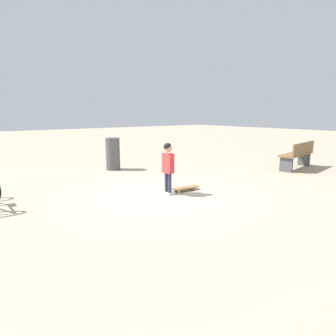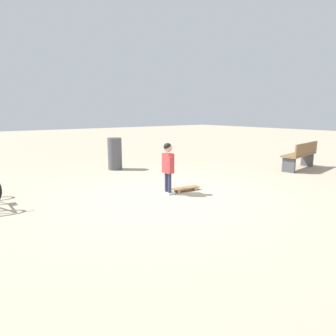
{
  "view_description": "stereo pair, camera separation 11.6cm",
  "coord_description": "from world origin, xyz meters",
  "views": [
    {
      "loc": [
        -4.68,
        3.56,
        1.66
      ],
      "look_at": [
        -0.04,
        -0.09,
        0.55
      ],
      "focal_mm": 31.71,
      "sensor_mm": 36.0,
      "label": 1
    },
    {
      "loc": [
        -4.75,
        3.47,
        1.66
      ],
      "look_at": [
        -0.04,
        -0.09,
        0.55
      ],
      "focal_mm": 31.71,
      "sensor_mm": 36.0,
      "label": 2
    }
  ],
  "objects": [
    {
      "name": "ground_plane",
      "position": [
        0.0,
        0.0,
        0.0
      ],
      "size": [
        50.0,
        50.0,
        0.0
      ],
      "primitive_type": "plane",
      "color": "tan"
    },
    {
      "name": "child_person",
      "position": [
        -0.04,
        -0.09,
        0.66
      ],
      "size": [
        0.37,
        0.23,
        1.06
      ],
      "color": "#2D3351",
      "rests_on": "ground"
    },
    {
      "name": "skateboard",
      "position": [
        -0.05,
        -0.56,
        0.06
      ],
      "size": [
        0.25,
        0.64,
        0.07
      ],
      "color": "olive",
      "rests_on": "ground"
    },
    {
      "name": "street_bench",
      "position": [
        -0.22,
        -4.85,
        0.42
      ],
      "size": [
        0.67,
        1.65,
        0.8
      ],
      "color": "brown",
      "rests_on": "ground"
    },
    {
      "name": "trash_bin",
      "position": [
        3.06,
        -0.47,
        0.47
      ],
      "size": [
        0.41,
        0.41,
        0.93
      ],
      "primitive_type": "cylinder",
      "color": "#4C4C51",
      "rests_on": "ground"
    }
  ]
}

